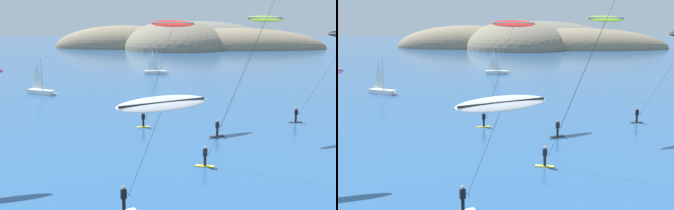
# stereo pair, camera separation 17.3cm
# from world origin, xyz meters

# --- Properties ---
(headland_island) EXTENTS (113.35, 66.79, 23.11)m
(headland_island) POSITION_xyz_m (7.81, 175.92, 0.00)
(headland_island) COLOR slate
(headland_island) RESTS_ON ground
(sailboat_near) EXTENTS (5.67, 3.68, 5.70)m
(sailboat_near) POSITION_xyz_m (-20.88, 58.27, 0.64)
(sailboat_near) COLOR white
(sailboat_near) RESTS_ON ground
(sailboat_far) EXTENTS (5.88, 1.40, 5.70)m
(sailboat_far) POSITION_xyz_m (-3.56, 83.94, 0.64)
(sailboat_far) COLOR white
(sailboat_far) RESTS_ON ground
(kitesurfer_lime) EXTENTS (7.84, 4.07, 11.96)m
(kitesurfer_lime) POSITION_xyz_m (8.06, 35.64, 10.40)
(kitesurfer_lime) COLOR #2D2D33
(kitesurfer_lime) RESTS_ON ground
(kitesurfer_blue) EXTENTS (8.56, 1.57, 14.29)m
(kitesurfer_blue) POSITION_xyz_m (6.63, 25.26, 12.58)
(kitesurfer_blue) COLOR yellow
(kitesurfer_blue) RESTS_ON ground
(kitesurfer_red) EXTENTS (6.75, 4.06, 11.52)m
(kitesurfer_red) POSITION_xyz_m (-0.83, 39.02, 10.36)
(kitesurfer_red) COLOR yellow
(kitesurfer_red) RESTS_ON ground
(kitesurfer_white) EXTENTS (6.18, 4.20, 6.90)m
(kitesurfer_white) POSITION_xyz_m (-1.59, 18.00, 6.05)
(kitesurfer_white) COLOR silver
(kitesurfer_white) RESTS_ON ground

